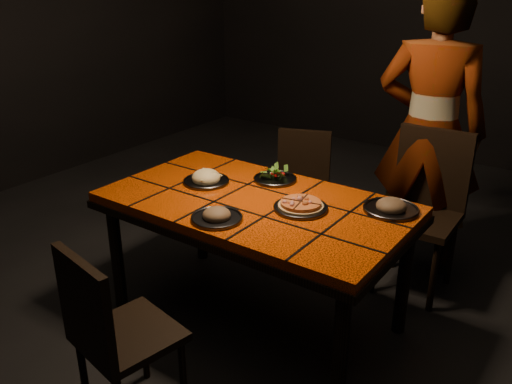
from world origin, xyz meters
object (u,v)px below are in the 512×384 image
Objects in this scene: plate_pasta at (206,179)px; dining_table at (255,213)px; chair_near at (111,329)px; chair_far_left at (301,182)px; diner at (430,132)px; plate_pizza at (301,206)px; chair_far_right at (424,200)px.

dining_table is at bearing -5.42° from plate_pasta.
chair_near is 1.10m from plate_pasta.
plate_pasta is at bearing -116.26° from chair_far_left.
plate_pizza is (-0.25, -1.12, -0.17)m from diner.
dining_table is at bearing 56.00° from diner.
chair_far_right is 0.98m from plate_pizza.
plate_pasta is at bearing -61.51° from chair_near.
dining_table is 6.15× the size of plate_pasta.
dining_table is at bearing -173.21° from plate_pizza.
diner reaches higher than plate_pizza.
diner is 1.44m from plate_pasta.
dining_table is at bearing -94.42° from chair_far_left.
chair_near reaches higher than plate_pizza.
chair_far_right is 0.44m from diner.
plate_pizza is at bearing 6.79° from dining_table.
diner is at bearing -6.96° from chair_far_left.
chair_far_left is (-0.24, 1.93, -0.02)m from chair_near.
dining_table is 1.63× the size of chair_far_right.
plate_pizza is at bearing 67.27° from diner.
dining_table is 0.38m from plate_pasta.
chair_far_left is 3.16× the size of plate_pasta.
plate_pasta is (-0.08, -0.92, 0.30)m from chair_far_left.
diner is at bearing 65.96° from dining_table.
plate_pizza is (0.26, 0.03, 0.10)m from dining_table.
plate_pizza is 0.63m from plate_pasta.
diner is at bearing -94.05° from chair_near.
chair_far_right reaches higher than plate_pasta.
plate_pasta is (-0.97, -0.90, 0.20)m from chair_far_right.
chair_far_right is at bearing 101.81° from diner.
chair_near is 0.87× the size of chair_far_right.
chair_far_right is (0.65, 1.91, 0.08)m from chair_near.
dining_table is 1.02m from chair_far_left.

